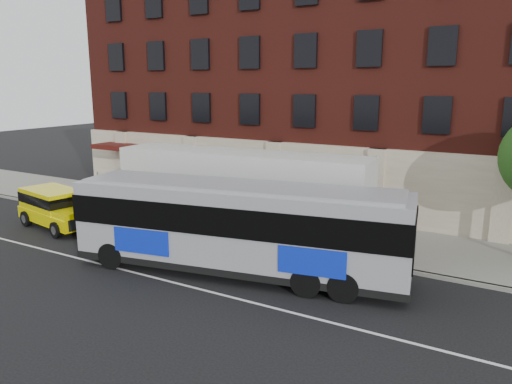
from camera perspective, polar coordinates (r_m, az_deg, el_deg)
The scene contains 9 objects.
ground at distance 20.06m, azimuth -14.07°, elevation -9.73°, with size 120.00×120.00×0.00m, color black.
sidewalk at distance 26.82m, azimuth -0.64°, elevation -3.46°, with size 60.00×6.00×0.15m, color gray.
kerb at distance 24.40m, azimuth -4.25°, elevation -5.13°, with size 60.00×0.25×0.15m, color gray.
lane_line at distance 20.39m, azimuth -13.08°, elevation -9.29°, with size 60.00×0.12×0.01m, color silver.
building at distance 32.83m, azimuth 6.56°, elevation 12.68°, with size 30.00×12.10×15.00m.
sign_pole at distance 29.63m, azimuth -17.86°, elevation 0.22°, with size 0.30×0.20×2.50m.
city_bus at distance 19.37m, azimuth -2.10°, elevation -3.83°, with size 13.64×5.26×3.66m.
yellow_suv at distance 27.95m, azimuth -22.21°, elevation -1.48°, with size 5.35×2.97×1.99m.
shipping_container at distance 24.10m, azimuth -1.75°, elevation -0.36°, with size 12.83×3.55×4.22m.
Camera 1 is at (13.16, -13.16, 7.49)m, focal length 34.51 mm.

